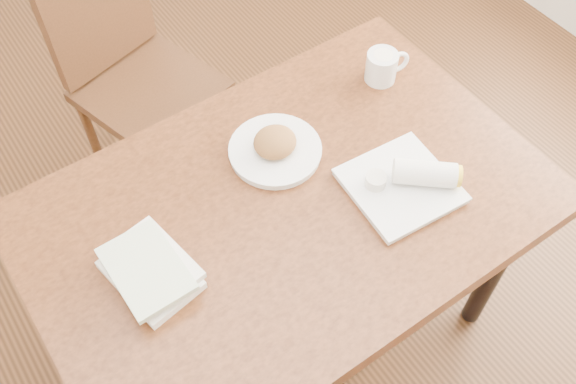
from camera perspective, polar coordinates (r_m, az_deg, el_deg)
ground at (r=2.28m, az=0.00°, el=-11.85°), size 4.00×5.00×0.01m
table at (r=1.68m, az=0.00°, el=-2.54°), size 1.30×0.86×0.75m
chair_far at (r=2.31m, az=-13.86°, el=10.97°), size 0.52×0.52×0.95m
plate_scone at (r=1.70m, az=-1.15°, el=3.97°), size 0.25×0.25×0.08m
coffee_mug at (r=1.90m, az=8.43°, el=11.03°), size 0.13×0.09×0.09m
plate_burrito at (r=1.66m, az=10.64°, el=0.92°), size 0.28×0.28×0.09m
book_stack at (r=1.52m, az=-12.18°, el=-6.79°), size 0.20×0.25×0.06m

